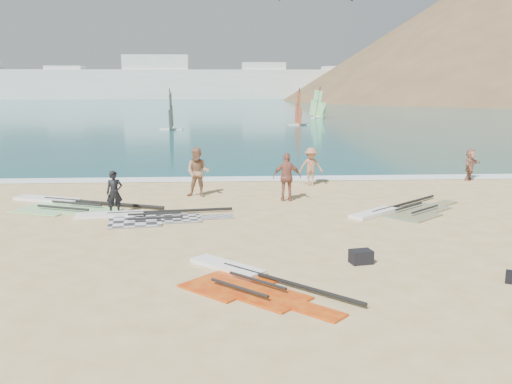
{
  "coord_description": "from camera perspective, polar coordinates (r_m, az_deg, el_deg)",
  "views": [
    {
      "loc": [
        -1.63,
        -13.96,
        4.46
      ],
      "look_at": [
        -0.59,
        4.0,
        1.0
      ],
      "focal_mm": 40.0,
      "sensor_mm": 36.0,
      "label": 1
    }
  ],
  "objects": [
    {
      "name": "ground",
      "position": [
        14.74,
        3.2,
        -6.73
      ],
      "size": [
        300.0,
        300.0,
        0.0
      ],
      "primitive_type": "plane",
      "color": "#E1C184",
      "rests_on": "ground"
    },
    {
      "name": "rig_green",
      "position": [
        22.02,
        -18.39,
        -1.23
      ],
      "size": [
        5.99,
        3.92,
        0.2
      ],
      "rotation": [
        0.0,
        0.0,
        -0.39
      ],
      "color": "#4AC026",
      "rests_on": "ground"
    },
    {
      "name": "rig_grey",
      "position": [
        19.43,
        -11.38,
        -2.45
      ],
      "size": [
        5.35,
        2.39,
        0.2
      ],
      "rotation": [
        0.0,
        0.0,
        0.14
      ],
      "color": "#2B2A2D",
      "rests_on": "ground"
    },
    {
      "name": "windsurfer_left",
      "position": [
        55.28,
        -8.51,
        7.37
      ],
      "size": [
        2.21,
        2.65,
        3.96
      ],
      "rotation": [
        0.0,
        0.0,
        -0.08
      ],
      "color": "white",
      "rests_on": "ground"
    },
    {
      "name": "surf_line",
      "position": [
        26.68,
        0.22,
        1.26
      ],
      "size": [
        300.0,
        1.2,
        0.04
      ],
      "primitive_type": "cube",
      "color": "white",
      "rests_on": "ground"
    },
    {
      "name": "beachgoer_right",
      "position": [
        28.14,
        20.63,
        2.6
      ],
      "size": [
        1.3,
        1.28,
        1.49
      ],
      "primitive_type": "imported",
      "rotation": [
        0.0,
        0.0,
        0.77
      ],
      "color": "#AA715D",
      "rests_on": "ground"
    },
    {
      "name": "windsurfer_right",
      "position": [
        73.93,
        6.2,
        8.28
      ],
      "size": [
        1.98,
        1.97,
        3.96
      ],
      "rotation": [
        0.0,
        0.0,
        0.78
      ],
      "color": "white",
      "rests_on": "ground"
    },
    {
      "name": "beachgoer_mid",
      "position": [
        25.11,
        5.52,
        2.55
      ],
      "size": [
        1.1,
        0.65,
        1.68
      ],
      "primitive_type": "imported",
      "rotation": [
        0.0,
        0.0,
        0.02
      ],
      "color": "#A86C4D",
      "rests_on": "ground"
    },
    {
      "name": "person_wetsuit",
      "position": [
        20.05,
        -13.98,
        -0.08
      ],
      "size": [
        0.63,
        0.5,
        1.51
      ],
      "primitive_type": "imported",
      "rotation": [
        0.0,
        0.0,
        0.28
      ],
      "color": "black",
      "rests_on": "ground"
    },
    {
      "name": "far_town",
      "position": [
        164.56,
        -8.38,
        10.77
      ],
      "size": [
        160.0,
        8.0,
        12.0
      ],
      "color": "white",
      "rests_on": "ground"
    },
    {
      "name": "windsurfer_centre",
      "position": [
        60.9,
        4.25,
        7.77
      ],
      "size": [
        2.23,
        2.64,
        3.96
      ],
      "rotation": [
        0.0,
        0.0,
        0.14
      ],
      "color": "white",
      "rests_on": "ground"
    },
    {
      "name": "sea",
      "position": [
        146.04,
        -2.71,
        9.11
      ],
      "size": [
        300.0,
        240.0,
        0.06
      ],
      "primitive_type": "cube",
      "color": "#0B4F4C",
      "rests_on": "ground"
    },
    {
      "name": "beachgoer_left",
      "position": [
        22.62,
        -5.84,
        1.98
      ],
      "size": [
        1.07,
        0.91,
        1.96
      ],
      "primitive_type": "imported",
      "rotation": [
        0.0,
        0.0,
        -0.19
      ],
      "color": "#9F7051",
      "rests_on": "ground"
    },
    {
      "name": "rig_red",
      "position": [
        13.07,
        -1.09,
        -8.83
      ],
      "size": [
        3.92,
        4.26,
        0.19
      ],
      "rotation": [
        0.0,
        0.0,
        -0.77
      ],
      "color": "#B51504",
      "rests_on": "ground"
    },
    {
      "name": "gear_bag_near",
      "position": [
        14.6,
        10.45,
        -6.38
      ],
      "size": [
        0.6,
        0.48,
        0.34
      ],
      "primitive_type": "cube",
      "rotation": [
        0.0,
        0.0,
        0.19
      ],
      "color": "black",
      "rests_on": "ground"
    },
    {
      "name": "beachgoer_back",
      "position": [
        21.73,
        3.12,
        1.5
      ],
      "size": [
        1.1,
        0.51,
        1.84
      ],
      "primitive_type": "imported",
      "rotation": [
        0.0,
        0.0,
        3.09
      ],
      "color": "#9B5746",
      "rests_on": "ground"
    },
    {
      "name": "rig_orange",
      "position": [
        20.54,
        14.26,
        -1.86
      ],
      "size": [
        4.68,
        3.97,
        0.2
      ],
      "rotation": [
        0.0,
        0.0,
        0.72
      ],
      "color": "orange",
      "rests_on": "ground"
    }
  ]
}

